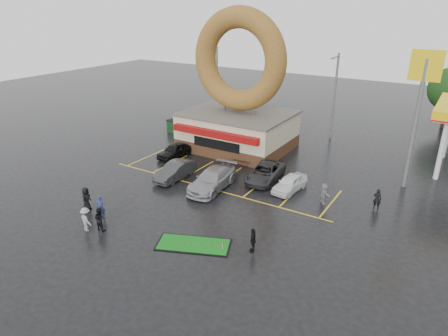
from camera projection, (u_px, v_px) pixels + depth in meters
The scene contains 19 objects.
ground at pixel (184, 205), 29.01m from camera, with size 120.00×120.00×0.00m, color black.
donut_shop at pixel (238, 105), 38.96m from camera, with size 10.20×8.70×13.50m.
shell_sign at pixel (421, 95), 29.25m from camera, with size 2.20×0.36×10.60m.
streetlight_left at pixel (217, 83), 47.71m from camera, with size 0.40×2.21×9.00m.
streetlight_mid at pixel (334, 95), 41.64m from camera, with size 0.40×2.21×9.00m.
car_black at pixel (175, 150), 37.93m from camera, with size 1.58×3.93×1.34m, color black.
car_dgrey at pixel (175, 171), 33.21m from camera, with size 1.48×4.26×1.40m, color #2E2F31.
car_silver at pixel (212, 179), 31.37m from camera, with size 2.20×5.41×1.57m, color #97979C.
car_grey at pixel (265, 172), 32.95m from camera, with size 2.24×4.86×1.35m, color #2C2C2E.
car_white at pixel (290, 183), 31.08m from camera, with size 1.49×3.71×1.26m, color white.
person_blue at pixel (101, 207), 26.95m from camera, with size 0.62×0.40×1.69m, color navy.
person_blackjkt at pixel (100, 219), 25.58m from camera, with size 0.77×0.60×1.58m, color black.
person_hoodie at pixel (86, 220), 25.48m from camera, with size 1.06×0.61×1.63m, color gray.
person_bystander at pixel (86, 199), 28.05m from camera, with size 0.85×0.56×1.75m, color black.
person_cameraman at pixel (253, 240), 23.36m from camera, with size 0.90×0.37×1.54m, color black.
person_walker_near at pixel (324, 193), 29.09m from camera, with size 1.45×0.46×1.56m, color gray.
person_walker_far at pixel (377, 199), 28.29m from camera, with size 0.56×0.36×1.52m, color black.
dumpster at pixel (176, 127), 45.38m from camera, with size 1.80×1.20×1.30m, color #163B1B.
putting_green at pixel (194, 244), 24.24m from camera, with size 4.87×3.50×0.56m.
Camera 1 is at (16.14, -20.32, 13.57)m, focal length 32.00 mm.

